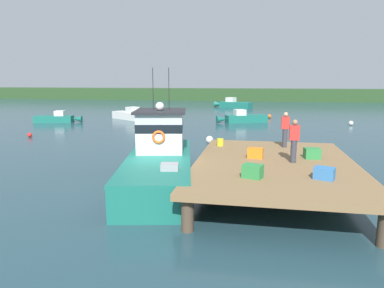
% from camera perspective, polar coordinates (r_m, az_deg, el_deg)
% --- Properties ---
extents(ground_plane, '(200.00, 200.00, 0.00)m').
position_cam_1_polar(ground_plane, '(14.55, -6.14, -6.69)').
color(ground_plane, '#23424C').
extents(dock, '(6.00, 9.00, 1.20)m').
position_cam_1_polar(dock, '(13.71, 13.40, -3.35)').
color(dock, '#4C3D2D').
rests_on(dock, ground).
extents(main_fishing_boat, '(4.04, 9.97, 4.80)m').
position_cam_1_polar(main_fishing_boat, '(14.79, -5.25, -2.36)').
color(main_fishing_boat, '#196B5B').
rests_on(main_fishing_boat, ground).
extents(crate_stack_mid_dock, '(0.64, 0.50, 0.39)m').
position_cam_1_polar(crate_stack_mid_dock, '(14.14, 10.33, -1.46)').
color(crate_stack_mid_dock, orange).
rests_on(crate_stack_mid_dock, dock).
extents(crate_single_by_cleat, '(0.66, 0.53, 0.42)m').
position_cam_1_polar(crate_single_by_cleat, '(14.60, 19.05, -1.45)').
color(crate_single_by_cleat, '#2D8442').
rests_on(crate_single_by_cleat, dock).
extents(crate_single_far, '(0.72, 0.63, 0.38)m').
position_cam_1_polar(crate_single_far, '(11.73, 20.84, -4.49)').
color(crate_single_far, '#3370B2').
rests_on(crate_single_far, dock).
extents(crate_stack_near_edge, '(0.71, 0.62, 0.43)m').
position_cam_1_polar(crate_stack_near_edge, '(11.28, 9.90, -4.40)').
color(crate_stack_near_edge, '#2D8442').
rests_on(crate_stack_near_edge, dock).
extents(bait_bucket, '(0.32, 0.32, 0.34)m').
position_cam_1_polar(bait_bucket, '(16.52, 4.63, 0.30)').
color(bait_bucket, yellow).
rests_on(bait_bucket, dock).
extents(deckhand_by_the_boat, '(0.36, 0.22, 1.63)m').
position_cam_1_polar(deckhand_by_the_boat, '(16.55, 15.00, 2.40)').
color(deckhand_by_the_boat, '#383842').
rests_on(deckhand_by_the_boat, dock).
extents(deckhand_further_back, '(0.36, 0.22, 1.63)m').
position_cam_1_polar(deckhand_further_back, '(13.56, 16.37, 0.61)').
color(deckhand_further_back, '#383842').
rests_on(deckhand_further_back, dock).
extents(moored_boat_mid_harbor, '(5.17, 3.96, 1.40)m').
position_cam_1_polar(moored_boat_mid_harbor, '(38.63, -9.99, 4.67)').
color(moored_boat_mid_harbor, silver).
rests_on(moored_boat_mid_harbor, ground).
extents(moored_boat_outer_mooring, '(6.17, 3.75, 1.58)m').
position_cam_1_polar(moored_boat_outer_mooring, '(54.69, 6.78, 6.49)').
color(moored_boat_outer_mooring, '#196B5B').
rests_on(moored_boat_outer_mooring, ground).
extents(moored_boat_off_the_point, '(5.21, 2.97, 1.33)m').
position_cam_1_polar(moored_boat_off_the_point, '(35.79, 8.33, 4.23)').
color(moored_boat_off_the_point, '#196B5B').
rests_on(moored_boat_off_the_point, ground).
extents(moored_boat_far_right, '(4.77, 1.97, 1.19)m').
position_cam_1_polar(moored_boat_far_right, '(38.07, -21.20, 3.93)').
color(moored_boat_far_right, '#196B5B').
rests_on(moored_boat_far_right, ground).
extents(mooring_buoy_channel_marker, '(0.43, 0.43, 0.43)m').
position_cam_1_polar(mooring_buoy_channel_marker, '(36.47, 24.58, 3.13)').
color(mooring_buoy_channel_marker, silver).
rests_on(mooring_buoy_channel_marker, ground).
extents(mooring_buoy_spare_mooring, '(0.46, 0.46, 0.46)m').
position_cam_1_polar(mooring_buoy_spare_mooring, '(40.37, 12.54, 4.47)').
color(mooring_buoy_spare_mooring, '#EA5B19').
rests_on(mooring_buoy_spare_mooring, ground).
extents(mooring_buoy_inshore, '(0.51, 0.51, 0.51)m').
position_cam_1_polar(mooring_buoy_inshore, '(23.79, 2.89, 0.71)').
color(mooring_buoy_inshore, silver).
rests_on(mooring_buoy_inshore, ground).
extents(mooring_buoy_outer, '(0.34, 0.34, 0.34)m').
position_cam_1_polar(mooring_buoy_outer, '(29.04, -25.03, 1.35)').
color(mooring_buoy_outer, red).
rests_on(mooring_buoy_outer, ground).
extents(far_shoreline, '(120.00, 8.00, 2.40)m').
position_cam_1_polar(far_shoreline, '(75.48, 7.50, 8.05)').
color(far_shoreline, '#284723').
rests_on(far_shoreline, ground).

